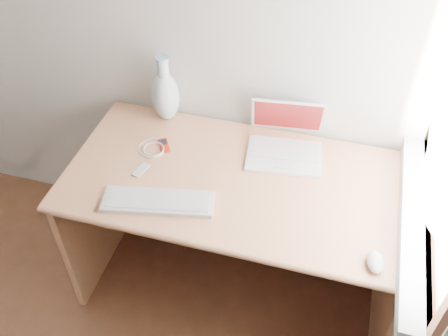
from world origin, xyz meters
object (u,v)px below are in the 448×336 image
(external_keyboard, at_px, (158,201))
(vase, at_px, (165,95))
(desk, at_px, (242,200))
(laptop, at_px, (286,143))

(external_keyboard, height_order, vase, vase)
(desk, bearing_deg, vase, 152.71)
(laptop, distance_m, external_keyboard, 0.60)
(desk, height_order, laptop, laptop)
(external_keyboard, bearing_deg, laptop, 34.29)
(desk, height_order, vase, vase)
(laptop, bearing_deg, desk, -146.06)
(vase, bearing_deg, external_keyboard, -73.48)
(desk, distance_m, external_keyboard, 0.46)
(external_keyboard, xyz_separation_m, vase, (-0.15, 0.51, 0.12))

